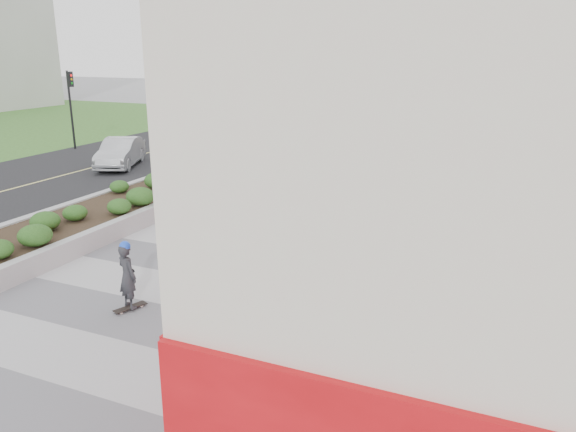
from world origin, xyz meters
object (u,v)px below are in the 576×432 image
object	(u,v)px
traffic_signal_near	(224,104)
car_silver	(120,153)
car_dark	(212,140)
traffic_signal_far	(71,98)
skateboarder	(127,276)
planter	(109,209)

from	to	relation	value
traffic_signal_near	car_silver	distance (m)	5.42
car_silver	car_dark	size ratio (longest dim) A/B	0.85
traffic_signal_far	skateboarder	world-z (taller)	traffic_signal_far
traffic_signal_near	skateboarder	xyz separation A→B (m)	(6.47, -15.37, -1.97)
car_dark	car_silver	bearing A→B (deg)	-137.95
traffic_signal_far	skateboarder	xyz separation A→B (m)	(15.67, -14.87, -1.97)
planter	car_dark	world-z (taller)	car_dark
traffic_signal_near	skateboarder	world-z (taller)	traffic_signal_near
traffic_signal_near	skateboarder	bearing A→B (deg)	-67.19
traffic_signal_far	car_dark	bearing A→B (deg)	14.00
planter	skateboarder	size ratio (longest dim) A/B	11.60
planter	traffic_signal_far	xyz separation A→B (m)	(-10.93, 10.00, 2.34)
skateboarder	car_silver	size ratio (longest dim) A/B	0.38
planter	skateboarder	world-z (taller)	skateboarder
traffic_signal_near	skateboarder	distance (m)	16.79
traffic_signal_far	car_silver	distance (m)	6.57
planter	skateboarder	distance (m)	6.81
planter	car_dark	size ratio (longest dim) A/B	3.79
traffic_signal_near	car_silver	bearing A→B (deg)	-137.39
planter	traffic_signal_far	bearing A→B (deg)	137.54
planter	car_silver	xyz separation A→B (m)	(-5.41, 7.12, 0.25)
car_silver	car_dark	bearing A→B (deg)	42.65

